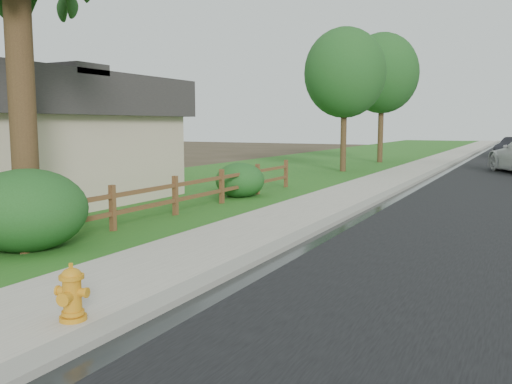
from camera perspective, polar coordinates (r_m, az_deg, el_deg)
The scene contains 13 objects.
ground at distance 6.68m, azimuth -21.66°, elevation -14.90°, with size 120.00×120.00×0.00m, color #342D1C.
curb at distance 39.34m, azimuth 20.72°, elevation 3.22°, with size 0.40×90.00×0.12m, color gray.
wet_gutter at distance 39.30m, azimuth 21.23°, elevation 3.14°, with size 0.50×90.00×0.00m, color black.
sidewalk at distance 39.50m, azimuth 18.84°, elevation 3.30°, with size 2.20×90.00×0.10m, color gray.
grass_strip at distance 39.82m, azimuth 16.14°, elevation 3.40°, with size 1.60×90.00×0.06m, color #185618.
lawn_near at distance 41.12m, azimuth 8.99°, elevation 3.69°, with size 9.00×90.00×0.04m, color #185618.
ranch_fence at distance 13.47m, azimuth -11.46°, elevation -0.80°, with size 0.12×16.92×1.10m.
fire_hydrant at distance 6.97m, azimuth -18.81°, elevation -10.15°, with size 0.47×0.38×0.71m.
boulder at distance 11.38m, azimuth -23.12°, elevation -4.23°, with size 0.95×0.72×0.64m, color brown.
shrub_b at distance 11.34m, azimuth -22.98°, elevation -1.77°, with size 2.29×2.29×1.60m, color #1E4819.
shrub_c at distance 18.03m, azimuth -1.70°, elevation 1.24°, with size 1.63×1.63×1.18m, color #1E4819.
tree_near_left at distance 28.18m, azimuth 9.32°, elevation 12.26°, with size 4.10×4.10×7.26m.
tree_mid_left at distance 35.42m, azimuth 13.14°, elevation 12.06°, with size 4.52×4.52×8.09m.
Camera 1 is at (4.73, -4.02, 2.45)m, focal length 38.00 mm.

